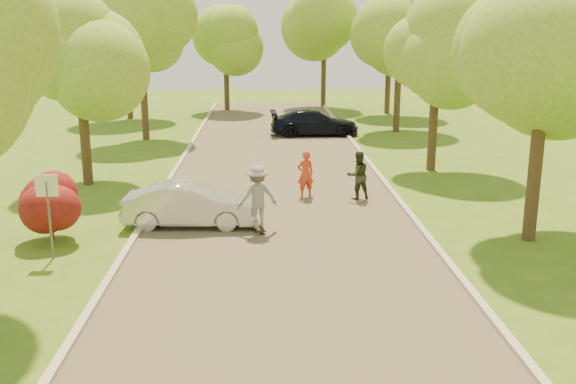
{
  "coord_description": "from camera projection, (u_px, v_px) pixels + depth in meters",
  "views": [
    {
      "loc": [
        -0.47,
        -11.49,
        5.65
      ],
      "look_at": [
        0.19,
        5.48,
        1.3
      ],
      "focal_mm": 40.0,
      "sensor_mm": 36.0,
      "label": 1
    }
  ],
  "objects": [
    {
      "name": "dark_sedan",
      "position": [
        314.0,
        123.0,
        34.63
      ],
      "size": [
        4.81,
        2.09,
        1.38
      ],
      "primitive_type": "imported",
      "rotation": [
        0.0,
        0.0,
        1.6
      ],
      "color": "black",
      "rests_on": "ground"
    },
    {
      "name": "skateboarder",
      "position": [
        257.0,
        197.0,
        18.14
      ],
      "size": [
        1.31,
        0.97,
        1.8
      ],
      "primitive_type": "imported",
      "rotation": [
        0.0,
        0.0,
        3.43
      ],
      "color": "gray",
      "rests_on": "longboard"
    },
    {
      "name": "red_shrub",
      "position": [
        49.0,
        201.0,
        17.36
      ],
      "size": [
        1.7,
        1.7,
        1.95
      ],
      "color": "#382619",
      "rests_on": "ground"
    },
    {
      "name": "person_olive",
      "position": [
        358.0,
        175.0,
        21.63
      ],
      "size": [
        0.94,
        0.81,
        1.66
      ],
      "primitive_type": "imported",
      "rotation": [
        0.0,
        0.0,
        3.4
      ],
      "color": "#29301C",
      "rests_on": "ground"
    },
    {
      "name": "tree_r_midb",
      "position": [
        442.0,
        48.0,
        25.14
      ],
      "size": [
        4.51,
        4.4,
        7.01
      ],
      "color": "#382619",
      "rests_on": "ground"
    },
    {
      "name": "road",
      "position": [
        279.0,
        212.0,
        20.29
      ],
      "size": [
        8.0,
        60.0,
        0.01
      ],
      "primitive_type": "cube",
      "color": "#4C4438",
      "rests_on": "ground"
    },
    {
      "name": "tree_l_far",
      "position": [
        145.0,
        32.0,
        32.24
      ],
      "size": [
        4.92,
        4.8,
        7.79
      ],
      "color": "#382619",
      "rests_on": "ground"
    },
    {
      "name": "curb_left",
      "position": [
        150.0,
        212.0,
        20.12
      ],
      "size": [
        0.18,
        60.0,
        0.12
      ],
      "primitive_type": "cube",
      "color": "#B2AD9E",
      "rests_on": "ground"
    },
    {
      "name": "tree_l_midb",
      "position": [
        84.0,
        59.0,
        22.76
      ],
      "size": [
        4.3,
        4.2,
        6.62
      ],
      "color": "#382619",
      "rests_on": "ground"
    },
    {
      "name": "tree_r_far",
      "position": [
        405.0,
        25.0,
        34.6
      ],
      "size": [
        5.33,
        5.2,
        8.34
      ],
      "color": "#382619",
      "rests_on": "ground"
    },
    {
      "name": "silver_sedan",
      "position": [
        190.0,
        205.0,
        18.74
      ],
      "size": [
        3.93,
        1.51,
        1.28
      ],
      "primitive_type": "imported",
      "rotation": [
        0.0,
        0.0,
        1.53
      ],
      "color": "#B6B6BB",
      "rests_on": "ground"
    },
    {
      "name": "longboard",
      "position": [
        258.0,
        228.0,
        18.37
      ],
      "size": [
        0.51,
        0.96,
        0.11
      ],
      "rotation": [
        0.0,
        0.0,
        3.43
      ],
      "color": "black",
      "rests_on": "ground"
    },
    {
      "name": "ground",
      "position": [
        289.0,
        326.0,
        12.55
      ],
      "size": [
        100.0,
        100.0,
        0.0
      ],
      "primitive_type": "plane",
      "color": "#396317",
      "rests_on": "ground"
    },
    {
      "name": "tree_bg_c",
      "position": [
        229.0,
        37.0,
        44.1
      ],
      "size": [
        4.92,
        4.8,
        7.33
      ],
      "color": "#382619",
      "rests_on": "ground"
    },
    {
      "name": "person_striped",
      "position": [
        305.0,
        174.0,
        21.89
      ],
      "size": [
        0.68,
        0.55,
        1.62
      ],
      "primitive_type": "imported",
      "rotation": [
        0.0,
        0.0,
        3.45
      ],
      "color": "red",
      "rests_on": "ground"
    },
    {
      "name": "tree_bg_b",
      "position": [
        393.0,
        30.0,
        42.46
      ],
      "size": [
        5.12,
        5.0,
        7.95
      ],
      "color": "#382619",
      "rests_on": "ground"
    },
    {
      "name": "street_sign",
      "position": [
        48.0,
        199.0,
        15.81
      ],
      "size": [
        0.55,
        0.06,
        2.17
      ],
      "color": "#59595E",
      "rests_on": "ground"
    },
    {
      "name": "tree_bg_d",
      "position": [
        327.0,
        33.0,
        46.23
      ],
      "size": [
        5.12,
        5.0,
        7.72
      ],
      "color": "#382619",
      "rests_on": "ground"
    },
    {
      "name": "tree_bg_a",
      "position": [
        129.0,
        34.0,
        39.93
      ],
      "size": [
        5.12,
        5.0,
        7.72
      ],
      "color": "#382619",
      "rests_on": "ground"
    },
    {
      "name": "curb_right",
      "position": [
        406.0,
        209.0,
        20.43
      ],
      "size": [
        0.18,
        60.0,
        0.12
      ],
      "primitive_type": "cube",
      "color": "#B2AD9E",
      "rests_on": "ground"
    },
    {
      "name": "tree_r_mida",
      "position": [
        557.0,
        33.0,
        16.28
      ],
      "size": [
        5.13,
        5.0,
        7.95
      ],
      "color": "#382619",
      "rests_on": "ground"
    }
  ]
}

